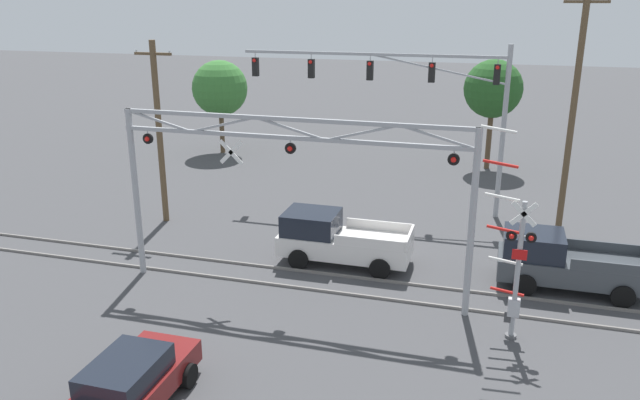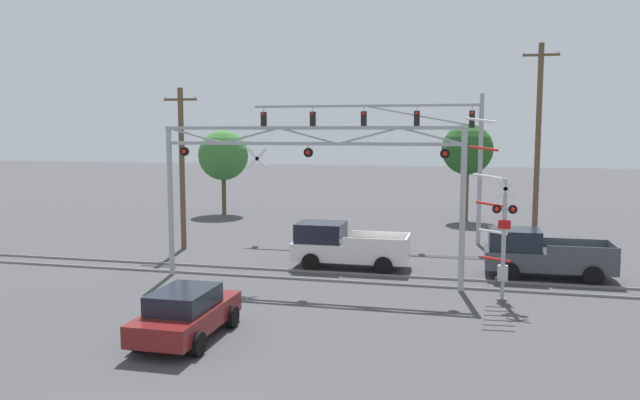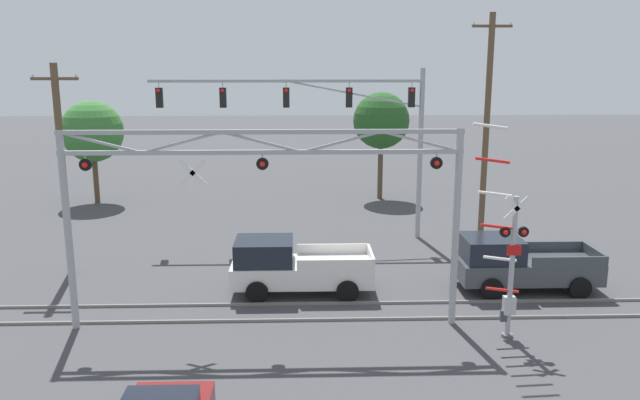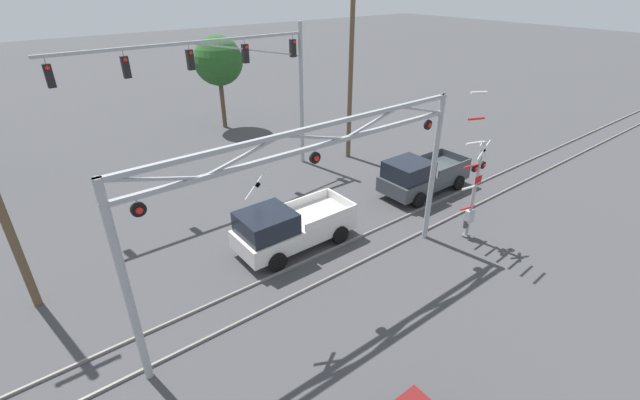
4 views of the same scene
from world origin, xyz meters
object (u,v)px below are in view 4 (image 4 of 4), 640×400
at_px(traffic_signal_span, 243,73).
at_px(background_tree_far_left_verge, 218,61).
at_px(crossing_gantry, 315,181).
at_px(pickup_truck_lead, 288,227).
at_px(crossing_signal_mast, 473,190).
at_px(utility_pole_right, 351,70).
at_px(pickup_truck_following, 421,175).

distance_m(traffic_signal_span, background_tree_far_left_verge, 9.74).
bearing_deg(crossing_gantry, pickup_truck_lead, 73.86).
distance_m(crossing_signal_mast, traffic_signal_span, 12.85).
relative_size(crossing_signal_mast, utility_pole_right, 0.63).
xyz_separation_m(crossing_signal_mast, pickup_truck_lead, (-6.66, 4.15, -1.35)).
distance_m(traffic_signal_span, pickup_truck_following, 10.74).
height_order(traffic_signal_span, background_tree_far_left_verge, traffic_signal_span).
distance_m(utility_pole_right, background_tree_far_left_verge, 10.94).
bearing_deg(crossing_signal_mast, traffic_signal_span, 110.18).
bearing_deg(traffic_signal_span, utility_pole_right, -9.77).
distance_m(traffic_signal_span, utility_pole_right, 6.60).
bearing_deg(pickup_truck_lead, background_tree_far_left_verge, 72.17).
bearing_deg(crossing_gantry, pickup_truck_following, 18.26).
distance_m(crossing_gantry, traffic_signal_span, 11.05).
relative_size(pickup_truck_following, utility_pole_right, 0.49).
distance_m(traffic_signal_span, pickup_truck_lead, 9.22).
relative_size(traffic_signal_span, pickup_truck_lead, 2.48).
xyz_separation_m(pickup_truck_following, utility_pole_right, (0.40, 6.26, 4.45)).
distance_m(pickup_truck_following, background_tree_far_left_verge, 17.34).
height_order(crossing_gantry, pickup_truck_lead, crossing_gantry).
relative_size(utility_pole_right, background_tree_far_left_verge, 1.59).
distance_m(crossing_gantry, pickup_truck_lead, 4.73).
height_order(pickup_truck_lead, utility_pole_right, utility_pole_right).
height_order(utility_pole_right, background_tree_far_left_verge, utility_pole_right).
bearing_deg(traffic_signal_span, pickup_truck_lead, -107.86).
distance_m(pickup_truck_lead, utility_pole_right, 11.78).
height_order(crossing_gantry, crossing_signal_mast, crossing_signal_mast).
relative_size(crossing_signal_mast, background_tree_far_left_verge, 1.00).
bearing_deg(utility_pole_right, crossing_gantry, -136.24).
bearing_deg(utility_pole_right, background_tree_far_left_verge, 108.83).
relative_size(crossing_signal_mast, pickup_truck_following, 1.29).
bearing_deg(crossing_signal_mast, utility_pole_right, 77.99).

